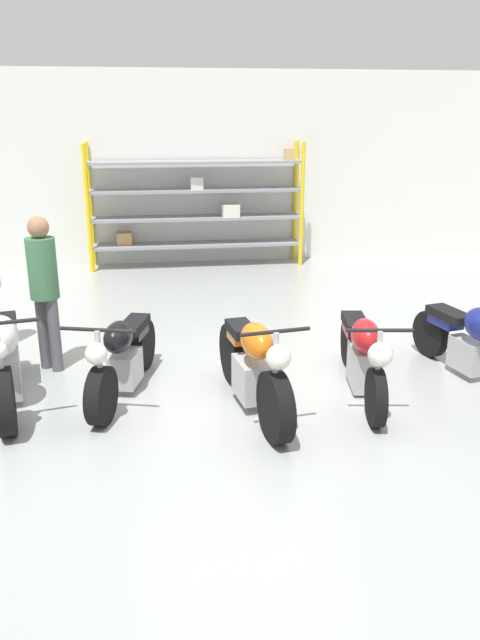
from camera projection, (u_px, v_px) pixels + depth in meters
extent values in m
plane|color=#9EA3A0|center=(245.00, 395.00, 6.57)|extent=(30.00, 30.00, 0.00)
cube|color=white|center=(197.00, 169.00, 11.94)|extent=(30.00, 0.08, 3.60)
cylinder|color=yellow|center=(88.00, 210.00, 11.27)|extent=(0.08, 0.08, 2.31)
cylinder|color=yellow|center=(302.00, 205.00, 11.80)|extent=(0.08, 0.08, 2.31)
cylinder|color=yellow|center=(91.00, 205.00, 11.79)|extent=(0.08, 0.08, 2.31)
cylinder|color=yellow|center=(295.00, 201.00, 12.31)|extent=(0.08, 0.08, 2.31)
cube|color=gray|center=(197.00, 244.00, 12.03)|extent=(3.97, 0.55, 0.05)
cube|color=gray|center=(196.00, 218.00, 11.87)|extent=(3.97, 0.55, 0.05)
cube|color=gray|center=(196.00, 190.00, 11.70)|extent=(3.97, 0.55, 0.05)
cube|color=gray|center=(195.00, 162.00, 11.54)|extent=(3.97, 0.55, 0.05)
cube|color=silver|center=(231.00, 210.00, 11.80)|extent=(0.33, 0.30, 0.23)
cube|color=tan|center=(124.00, 238.00, 11.87)|extent=(0.29, 0.30, 0.23)
cube|color=tan|center=(289.00, 154.00, 11.68)|extent=(0.21, 0.31, 0.22)
cube|color=silver|center=(196.00, 183.00, 11.64)|extent=(0.24, 0.25, 0.22)
cylinder|color=black|center=(5.00, 402.00, 5.68)|extent=(0.27, 0.66, 0.65)
cylinder|color=black|center=(7.00, 350.00, 6.93)|extent=(0.27, 0.66, 0.65)
cube|color=#ADADB2|center=(7.00, 374.00, 6.36)|extent=(0.36, 0.55, 0.43)
ellipsoid|color=silver|center=(1.00, 336.00, 6.06)|extent=(0.43, 0.60, 0.39)
cube|color=black|center=(2.00, 324.00, 6.59)|extent=(0.38, 0.61, 0.10)
cube|color=silver|center=(3.00, 332.00, 6.62)|extent=(0.31, 0.43, 0.12)
cylinder|color=#ADADB2|center=(1.00, 363.00, 5.58)|extent=(0.06, 0.06, 0.74)
cylinder|color=black|center=(101.00, 396.00, 5.89)|extent=(0.30, 0.59, 0.57)
cylinder|color=black|center=(143.00, 344.00, 7.20)|extent=(0.30, 0.59, 0.57)
cube|color=#ADADB2|center=(126.00, 368.00, 6.60)|extent=(0.37, 0.48, 0.35)
ellipsoid|color=black|center=(118.00, 337.00, 6.31)|extent=(0.39, 0.52, 0.32)
cube|color=black|center=(134.00, 325.00, 6.82)|extent=(0.37, 0.60, 0.10)
cube|color=black|center=(135.00, 331.00, 6.89)|extent=(0.29, 0.43, 0.12)
cylinder|color=#ADADB2|center=(100.00, 363.00, 5.81)|extent=(0.06, 0.06, 0.64)
sphere|color=silver|center=(96.00, 354.00, 5.70)|extent=(0.21, 0.21, 0.21)
cylinder|color=black|center=(98.00, 330.00, 5.73)|extent=(0.71, 0.23, 0.04)
cylinder|color=black|center=(276.00, 407.00, 5.56)|extent=(0.25, 0.68, 0.66)
cylinder|color=black|center=(234.00, 353.00, 6.80)|extent=(0.25, 0.68, 0.66)
cube|color=#ADADB2|center=(251.00, 379.00, 6.24)|extent=(0.34, 0.51, 0.40)
ellipsoid|color=orange|center=(257.00, 341.00, 5.94)|extent=(0.36, 0.57, 0.33)
cube|color=black|center=(241.00, 329.00, 6.42)|extent=(0.30, 0.48, 0.10)
cube|color=orange|center=(240.00, 336.00, 6.49)|extent=(0.24, 0.34, 0.12)
cylinder|color=#ADADB2|center=(276.00, 370.00, 5.47)|extent=(0.06, 0.06, 0.70)
sphere|color=silver|center=(279.00, 357.00, 5.36)|extent=(0.22, 0.22, 0.22)
cylinder|color=black|center=(275.00, 332.00, 5.39)|extent=(0.64, 0.13, 0.04)
cylinder|color=black|center=(376.00, 397.00, 5.86)|extent=(0.19, 0.58, 0.57)
cylinder|color=black|center=(349.00, 341.00, 7.32)|extent=(0.19, 0.58, 0.57)
cube|color=#ADADB2|center=(360.00, 366.00, 6.65)|extent=(0.27, 0.54, 0.43)
ellipsoid|color=#B2191E|center=(365.00, 336.00, 6.35)|extent=(0.35, 0.54, 0.34)
cube|color=black|center=(355.00, 323.00, 6.90)|extent=(0.31, 0.61, 0.10)
cube|color=#B2191E|center=(354.00, 329.00, 6.99)|extent=(0.26, 0.43, 0.12)
cylinder|color=#ADADB2|center=(378.00, 365.00, 5.78)|extent=(0.06, 0.06, 0.65)
sphere|color=silver|center=(380.00, 355.00, 5.67)|extent=(0.23, 0.23, 0.23)
cylinder|color=black|center=(380.00, 330.00, 5.70)|extent=(0.62, 0.12, 0.04)
cylinder|color=black|center=(430.00, 334.00, 7.55)|extent=(0.23, 0.58, 0.57)
cube|color=#ADADB2|center=(467.00, 355.00, 6.96)|extent=(0.29, 0.47, 0.36)
cube|color=black|center=(449.00, 315.00, 7.17)|extent=(0.36, 0.61, 0.10)
cube|color=navy|center=(446.00, 321.00, 7.24)|extent=(0.29, 0.44, 0.12)
cylinder|color=#595960|center=(44.00, 333.00, 7.15)|extent=(0.13, 0.13, 0.86)
cylinder|color=#595960|center=(55.00, 335.00, 7.07)|extent=(0.13, 0.13, 0.86)
cylinder|color=#3F724C|center=(42.00, 268.00, 6.87)|extent=(0.45, 0.45, 0.68)
sphere|color=#9E7051|center=(38.00, 227.00, 6.72)|extent=(0.23, 0.23, 0.23)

